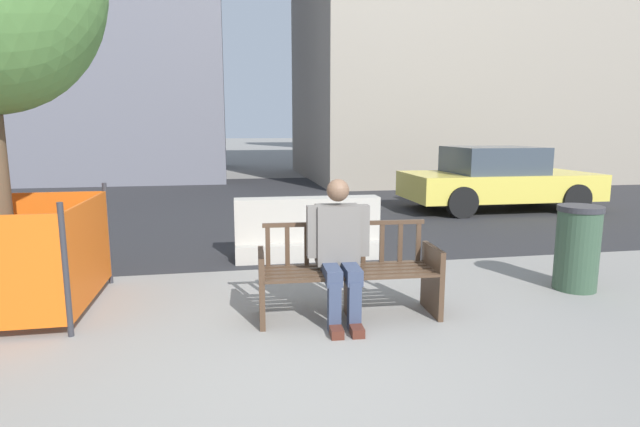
{
  "coord_description": "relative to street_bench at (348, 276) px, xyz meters",
  "views": [
    {
      "loc": [
        -0.39,
        -3.49,
        1.76
      ],
      "look_at": [
        0.71,
        2.41,
        0.75
      ],
      "focal_mm": 28.0,
      "sensor_mm": 36.0,
      "label": 1
    }
  ],
  "objects": [
    {
      "name": "jersey_barrier_centre",
      "position": [
        -0.03,
        2.28,
        -0.06
      ],
      "size": [
        2.01,
        0.72,
        0.84
      ],
      "color": "#ADA89E",
      "rests_on": "ground"
    },
    {
      "name": "street_asphalt",
      "position": [
        -0.71,
        7.76,
        -0.39
      ],
      "size": [
        120.0,
        12.0,
        0.01
      ],
      "primitive_type": "cube",
      "color": "#28282B",
      "rests_on": "ground"
    },
    {
      "name": "trash_bin",
      "position": [
        2.68,
        0.33,
        0.08
      ],
      "size": [
        0.48,
        0.48,
        0.94
      ],
      "color": "#334C38",
      "rests_on": "ground"
    },
    {
      "name": "car_taxi_near",
      "position": [
        4.76,
        5.67,
        0.28
      ],
      "size": [
        4.13,
        2.02,
        1.39
      ],
      "color": "#DBC64C",
      "rests_on": "ground"
    },
    {
      "name": "ground_plane",
      "position": [
        -0.71,
        -0.94,
        -0.4
      ],
      "size": [
        200.0,
        200.0,
        0.0
      ],
      "primitive_type": "plane",
      "color": "gray"
    },
    {
      "name": "construction_fence",
      "position": [
        -3.24,
        0.74,
        0.19
      ],
      "size": [
        1.59,
        1.59,
        1.17
      ],
      "color": "#2D2D33",
      "rests_on": "ground"
    },
    {
      "name": "street_bench",
      "position": [
        0.0,
        0.0,
        0.0
      ],
      "size": [
        1.71,
        0.61,
        0.88
      ],
      "color": "#473323",
      "rests_on": "ground"
    },
    {
      "name": "seated_person",
      "position": [
        -0.11,
        -0.05,
        0.29
      ],
      "size": [
        0.59,
        0.74,
        1.31
      ],
      "color": "#66605B",
      "rests_on": "ground"
    }
  ]
}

